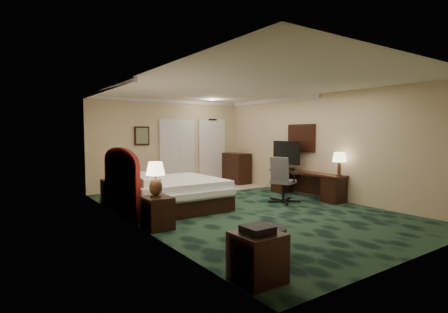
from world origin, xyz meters
TOP-DOWN VIEW (x-y plane):
  - floor at (0.00, 0.00)m, footprint 5.00×7.50m
  - ceiling at (0.00, 0.00)m, footprint 5.00×7.50m
  - wall_back at (0.00, 3.75)m, footprint 5.00×0.00m
  - wall_front at (0.00, -3.75)m, footprint 5.00×0.00m
  - wall_left at (-2.50, 0.00)m, footprint 0.00×7.50m
  - wall_right at (2.50, 0.00)m, footprint 0.00×7.50m
  - crown_molding at (0.00, 0.00)m, footprint 5.00×7.50m
  - tile_patch at (0.90, 2.90)m, footprint 3.20×1.70m
  - headboard at (-2.44, 1.00)m, footprint 0.12×2.00m
  - entry_door at (1.55, 3.72)m, footprint 1.02×0.06m
  - closet_doors at (0.25, 3.71)m, footprint 1.20×0.06m
  - wall_art at (-0.90, 3.71)m, footprint 0.45×0.06m
  - wall_mirror at (2.46, 0.60)m, footprint 0.05×0.95m
  - bed at (-1.35, 0.89)m, footprint 2.10×1.94m
  - nightstand_near at (-2.25, -0.41)m, footprint 0.46×0.52m
  - nightstand_far at (-2.24, 2.13)m, footprint 0.47×0.54m
  - lamp_near at (-2.27, -0.40)m, footprint 0.38×0.38m
  - lamp_far at (-2.25, 2.11)m, footprint 0.33×0.33m
  - bed_bench at (-0.06, 1.14)m, footprint 0.75×1.46m
  - ottoman at (-1.52, -2.48)m, footprint 0.59×0.59m
  - side_table at (-2.21, -3.09)m, footprint 0.52×0.52m
  - desk at (2.23, 0.21)m, footprint 0.49×2.29m
  - tv at (2.18, 0.89)m, footprint 0.14×1.03m
  - desk_lamp at (2.27, -0.80)m, footprint 0.36×0.36m
  - desk_chair at (1.21, -0.00)m, footprint 0.84×0.82m
  - minibar at (2.18, 3.20)m, footprint 0.53×0.96m

SIDE VIEW (x-z plane):
  - floor at x=0.00m, z-range 0.00..0.00m
  - tile_patch at x=0.90m, z-range 0.00..0.01m
  - ottoman at x=-1.52m, z-range 0.00..0.39m
  - bed_bench at x=-0.06m, z-range 0.00..0.47m
  - side_table at x=-2.21m, z-range 0.00..0.57m
  - nightstand_near at x=-2.25m, z-range 0.00..0.57m
  - nightstand_far at x=-2.24m, z-range 0.00..0.59m
  - desk at x=2.23m, z-range 0.00..0.66m
  - bed at x=-1.35m, z-range 0.00..0.66m
  - minibar at x=2.18m, z-range 0.00..1.01m
  - desk_chair at x=1.21m, z-range 0.00..1.13m
  - headboard at x=-2.44m, z-range 0.00..1.40m
  - lamp_near at x=-2.27m, z-range 0.57..1.19m
  - lamp_far at x=-2.25m, z-range 0.59..1.20m
  - desk_lamp at x=2.27m, z-range 0.66..1.24m
  - entry_door at x=1.55m, z-range -0.04..2.14m
  - closet_doors at x=0.25m, z-range 0.00..2.10m
  - tv at x=2.18m, z-range 0.66..1.46m
  - wall_back at x=0.00m, z-range 0.00..2.70m
  - wall_front at x=0.00m, z-range 0.00..2.70m
  - wall_left at x=-2.50m, z-range 0.00..2.70m
  - wall_right at x=2.50m, z-range 0.00..2.70m
  - wall_mirror at x=2.46m, z-range 1.18..1.93m
  - wall_art at x=-0.90m, z-range 1.33..1.88m
  - crown_molding at x=0.00m, z-range 2.60..2.70m
  - ceiling at x=0.00m, z-range 2.70..2.70m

